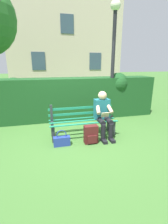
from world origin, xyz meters
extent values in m
plane|color=#3D6B2D|center=(0.00, 0.00, 0.00)|extent=(60.00, 60.00, 0.00)
cube|color=#2D3338|center=(-0.77, 0.17, 0.21)|extent=(0.07, 0.07, 0.41)
cube|color=#2D3338|center=(0.77, 0.17, 0.21)|extent=(0.07, 0.07, 0.41)
cube|color=#2D3338|center=(-0.77, -0.17, 0.21)|extent=(0.07, 0.07, 0.41)
cube|color=#2D3338|center=(0.77, -0.17, 0.21)|extent=(0.07, 0.07, 0.41)
cube|color=#1E8460|center=(0.00, -0.22, 0.42)|extent=(1.70, 0.06, 0.02)
cube|color=#1E8460|center=(0.00, 0.00, 0.42)|extent=(1.70, 0.06, 0.02)
cube|color=#1E8460|center=(0.00, 0.22, 0.42)|extent=(1.70, 0.06, 0.02)
cube|color=#2D3338|center=(-0.77, -0.21, 0.63)|extent=(0.06, 0.06, 0.40)
cube|color=#2D3338|center=(0.77, -0.21, 0.63)|extent=(0.06, 0.06, 0.40)
cube|color=#1E8460|center=(0.00, -0.21, 0.55)|extent=(1.70, 0.02, 0.06)
cube|color=#1E8460|center=(0.00, -0.21, 0.71)|extent=(1.70, 0.02, 0.06)
cube|color=#1E6672|center=(-0.50, -0.02, 0.69)|extent=(0.38, 0.22, 0.52)
sphere|color=#D8AD8C|center=(-0.50, 0.00, 1.05)|extent=(0.22, 0.22, 0.22)
cylinder|color=black|center=(-0.60, 0.19, 0.45)|extent=(0.13, 0.42, 0.13)
cylinder|color=black|center=(-0.40, 0.19, 0.45)|extent=(0.13, 0.42, 0.13)
cylinder|color=black|center=(-0.60, 0.40, 0.22)|extent=(0.12, 0.12, 0.43)
cylinder|color=black|center=(-0.40, 0.40, 0.22)|extent=(0.12, 0.12, 0.43)
cube|color=black|center=(-0.60, 0.48, 0.04)|extent=(0.10, 0.24, 0.07)
cube|color=black|center=(-0.40, 0.48, 0.04)|extent=(0.10, 0.24, 0.07)
cylinder|color=#D8AD8C|center=(-0.65, 0.12, 0.75)|extent=(0.14, 0.32, 0.26)
cylinder|color=#D8AD8C|center=(-0.35, 0.12, 0.75)|extent=(0.14, 0.32, 0.26)
cube|color=beige|center=(-0.50, 0.24, 0.61)|extent=(0.20, 0.07, 0.13)
cube|color=#19471E|center=(0.25, -1.59, 0.68)|extent=(6.22, 0.80, 1.36)
sphere|color=#19471E|center=(-1.61, -1.47, 1.16)|extent=(0.72, 0.72, 0.72)
sphere|color=#19471E|center=(1.81, -1.67, 1.09)|extent=(0.64, 0.64, 0.64)
cube|color=#BCAD93|center=(-0.95, -9.70, 3.53)|extent=(8.17, 2.73, 7.06)
cube|color=#334756|center=(-2.99, -8.32, 1.98)|extent=(0.90, 0.04, 1.20)
cube|color=#334756|center=(1.09, -8.32, 1.98)|extent=(0.90, 0.04, 1.20)
cube|color=#334756|center=(-0.95, -8.32, 4.38)|extent=(0.90, 0.04, 1.20)
cube|color=#4C1919|center=(-0.09, 0.41, 0.22)|extent=(0.32, 0.17, 0.43)
cube|color=#4C1919|center=(-0.09, 0.52, 0.13)|extent=(0.22, 0.04, 0.19)
cylinder|color=#4C1919|center=(-0.18, 0.31, 0.24)|extent=(0.04, 0.04, 0.26)
cylinder|color=#4C1919|center=(0.01, 0.31, 0.24)|extent=(0.04, 0.04, 0.26)
cube|color=navy|center=(0.60, 0.39, 0.11)|extent=(0.38, 0.14, 0.22)
torus|color=navy|center=(0.60, 0.39, 0.27)|extent=(0.23, 0.02, 0.23)
cylinder|color=black|center=(-1.29, -1.25, 0.05)|extent=(0.20, 0.20, 0.10)
cylinder|color=black|center=(-1.29, -1.25, 1.67)|extent=(0.11, 0.11, 3.33)
sphere|color=silver|center=(-1.29, -1.25, 3.46)|extent=(0.30, 0.30, 0.30)
camera|label=1|loc=(0.94, 3.82, 1.82)|focal=26.23mm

